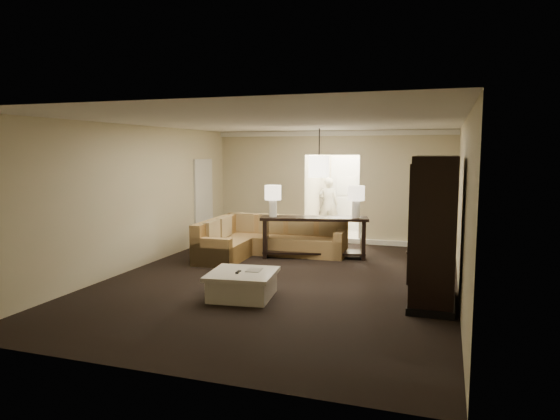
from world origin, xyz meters
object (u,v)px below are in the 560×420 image
(armoire, at_px, (433,233))
(person, at_px, (328,202))
(console_table, at_px, (314,234))
(sectional_sofa, at_px, (264,240))
(coffee_table, at_px, (242,284))
(drink_table, at_px, (417,260))

(armoire, height_order, person, armoire)
(armoire, distance_m, person, 6.85)
(console_table, bearing_deg, person, 84.34)
(sectional_sofa, bearing_deg, coffee_table, -77.66)
(coffee_table, distance_m, person, 6.83)
(coffee_table, relative_size, armoire, 0.51)
(armoire, xyz_separation_m, drink_table, (-0.29, 1.35, -0.71))
(sectional_sofa, relative_size, person, 1.67)
(coffee_table, height_order, console_table, console_table)
(sectional_sofa, distance_m, drink_table, 3.50)
(console_table, distance_m, person, 3.65)
(sectional_sofa, distance_m, console_table, 1.14)
(coffee_table, bearing_deg, person, 91.70)
(drink_table, height_order, person, person)
(sectional_sofa, bearing_deg, drink_table, -19.73)
(console_table, relative_size, armoire, 1.06)
(armoire, distance_m, drink_table, 1.55)
(armoire, relative_size, drink_table, 4.42)
(coffee_table, bearing_deg, drink_table, 38.32)
(sectional_sofa, height_order, console_table, console_table)
(console_table, distance_m, drink_table, 2.53)
(sectional_sofa, bearing_deg, person, 78.99)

